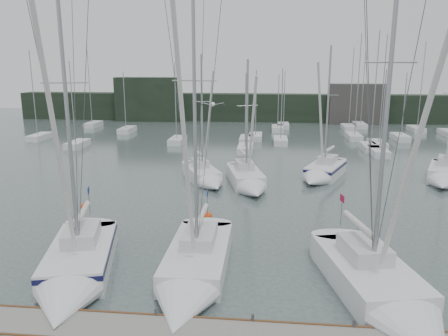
% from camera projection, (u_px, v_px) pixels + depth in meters
% --- Properties ---
extents(ground, '(160.00, 160.00, 0.00)m').
position_uv_depth(ground, '(216.00, 279.00, 21.86)').
color(ground, '#42504D').
rests_on(ground, ground).
extents(dock, '(24.00, 2.00, 0.40)m').
position_uv_depth(dock, '(200.00, 336.00, 16.97)').
color(dock, slate).
rests_on(dock, ground).
extents(far_treeline, '(90.00, 4.00, 5.00)m').
position_uv_depth(far_treeline, '(256.00, 107.00, 81.22)').
color(far_treeline, black).
rests_on(far_treeline, ground).
extents(far_building_left, '(12.00, 3.00, 8.00)m').
position_uv_depth(far_building_left, '(148.00, 99.00, 80.95)').
color(far_building_left, black).
rests_on(far_building_left, ground).
extents(far_building_right, '(10.00, 3.00, 7.00)m').
position_uv_depth(far_building_right, '(358.00, 104.00, 77.24)').
color(far_building_right, '#3C3A38').
rests_on(far_building_right, ground).
extents(mast_forest, '(60.75, 27.51, 14.47)m').
position_uv_depth(mast_forest, '(277.00, 135.00, 62.72)').
color(mast_forest, silver).
rests_on(mast_forest, ground).
extents(sailboat_near_left, '(5.39, 10.28, 16.30)m').
position_uv_depth(sailboat_near_left, '(75.00, 273.00, 21.18)').
color(sailboat_near_left, silver).
rests_on(sailboat_near_left, ground).
extents(sailboat_near_center, '(3.16, 10.78, 16.57)m').
position_uv_depth(sailboat_near_center, '(191.00, 277.00, 20.98)').
color(sailboat_near_center, silver).
rests_on(sailboat_near_center, ground).
extents(sailboat_near_right, '(5.38, 10.54, 17.91)m').
position_uv_depth(sailboat_near_right, '(388.00, 298.00, 18.91)').
color(sailboat_near_right, silver).
rests_on(sailboat_near_right, ground).
extents(sailboat_mid_b, '(5.35, 7.90, 12.06)m').
position_uv_depth(sailboat_mid_b, '(206.00, 177.00, 39.15)').
color(sailboat_mid_b, silver).
rests_on(sailboat_mid_b, ground).
extents(sailboat_mid_c, '(4.43, 8.48, 11.67)m').
position_uv_depth(sailboat_mid_c, '(249.00, 182.00, 37.44)').
color(sailboat_mid_c, silver).
rests_on(sailboat_mid_c, ground).
extents(sailboat_mid_d, '(5.46, 8.20, 12.94)m').
position_uv_depth(sailboat_mid_d, '(321.00, 173.00, 40.42)').
color(sailboat_mid_d, silver).
rests_on(sailboat_mid_d, ground).
extents(sailboat_mid_e, '(5.57, 8.33, 13.25)m').
position_uv_depth(sailboat_mid_e, '(445.00, 177.00, 39.16)').
color(sailboat_mid_e, silver).
rests_on(sailboat_mid_e, ground).
extents(buoy_a, '(0.62, 0.62, 0.62)m').
position_uv_depth(buoy_a, '(208.00, 216.00, 30.85)').
color(buoy_a, '#D64113').
rests_on(buoy_a, ground).
extents(buoy_b, '(0.64, 0.64, 0.64)m').
position_uv_depth(buoy_b, '(258.00, 194.00, 36.19)').
color(buoy_b, '#D64113').
rests_on(buoy_b, ground).
extents(buoy_c, '(0.55, 0.55, 0.55)m').
position_uv_depth(buoy_c, '(84.00, 207.00, 32.92)').
color(buoy_c, '#D64113').
rests_on(buoy_c, ground).
extents(seagull, '(1.06, 0.47, 0.21)m').
position_uv_depth(seagull, '(213.00, 104.00, 20.96)').
color(seagull, white).
rests_on(seagull, ground).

